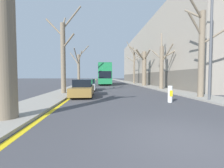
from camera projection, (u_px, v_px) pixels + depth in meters
name	position (u px, v px, depth m)	size (l,w,h in m)	color
ground_plane	(186.00, 142.00, 3.88)	(300.00, 300.00, 0.00)	#424247
sidewalk_left	(89.00, 81.00, 53.19)	(2.60, 120.00, 0.12)	gray
sidewalk_right	(123.00, 81.00, 54.14)	(2.60, 120.00, 0.12)	gray
building_facade_right	(159.00, 58.00, 37.21)	(10.08, 46.99, 12.77)	#9E9384
kerb_line_stripe	(94.00, 81.00, 53.31)	(0.24, 120.00, 0.01)	yellow
street_tree_left_1	(63.00, 54.00, 14.46)	(3.55, 3.33, 8.70)	#7A6B56
street_tree_left_2	(78.00, 68.00, 23.96)	(3.37, 4.28, 6.69)	#7A6B56
street_tree_right_0	(201.00, 49.00, 11.57)	(4.30, 2.81, 8.63)	#7A6B56
street_tree_right_1	(162.00, 64.00, 19.61)	(2.72, 4.56, 7.69)	#7A6B56
street_tree_right_2	(144.00, 67.00, 26.88)	(3.01, 3.14, 7.27)	#7A6B56
street_tree_right_3	(134.00, 65.00, 34.97)	(4.74, 3.50, 9.87)	#7A6B56
double_decker_bus	(104.00, 73.00, 32.18)	(2.60, 10.20, 4.33)	#1E7F47
parked_car_0	(83.00, 88.00, 13.05)	(1.73, 4.59, 1.46)	olive
parked_car_1	(88.00, 85.00, 18.55)	(1.84, 4.11, 1.41)	#9EA3AD
lamp_post	(210.00, 24.00, 9.96)	(1.40, 0.20, 9.42)	#4C4F54
traffic_bollard	(170.00, 94.00, 9.90)	(0.30, 0.31, 1.10)	white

